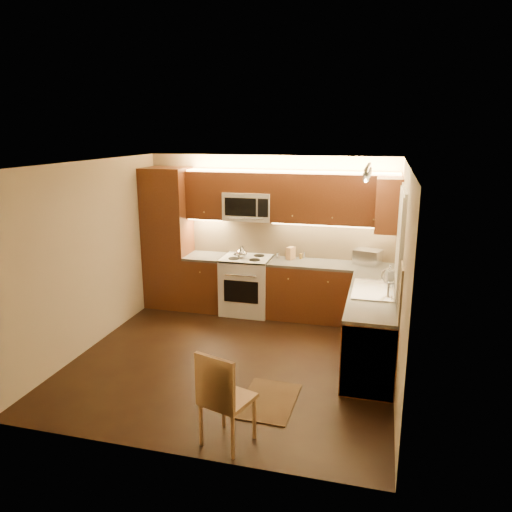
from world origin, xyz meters
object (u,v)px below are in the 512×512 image
(stove, at_px, (247,285))
(soap_bottle, at_px, (390,273))
(sink, at_px, (374,285))
(microwave, at_px, (249,206))
(toaster_oven, at_px, (368,257))
(kettle, at_px, (242,252))
(dining_chair, at_px, (228,396))
(knife_block, at_px, (291,253))

(stove, relative_size, soap_bottle, 4.51)
(sink, bearing_deg, soap_bottle, 69.51)
(sink, bearing_deg, microwave, 147.79)
(toaster_oven, bearing_deg, kettle, -155.57)
(microwave, xyz_separation_m, kettle, (-0.06, -0.20, -0.70))
(stove, xyz_separation_m, dining_chair, (0.76, -3.36, 0.02))
(kettle, height_order, soap_bottle, kettle)
(knife_block, height_order, soap_bottle, soap_bottle)
(toaster_oven, relative_size, knife_block, 1.96)
(stove, xyz_separation_m, toaster_oven, (1.87, 0.14, 0.56))
(microwave, distance_m, toaster_oven, 2.00)
(toaster_oven, bearing_deg, stove, -157.29)
(kettle, height_order, knife_block, kettle)
(stove, xyz_separation_m, knife_block, (0.69, 0.13, 0.54))
(sink, bearing_deg, stove, 150.64)
(stove, height_order, toaster_oven, toaster_oven)
(stove, height_order, microwave, microwave)
(sink, xyz_separation_m, dining_chair, (-1.24, -2.24, -0.50))
(stove, distance_m, kettle, 0.57)
(sink, relative_size, dining_chair, 0.90)
(sink, height_order, toaster_oven, toaster_oven)
(toaster_oven, bearing_deg, soap_bottle, -47.93)
(sink, relative_size, knife_block, 4.39)
(kettle, xyz_separation_m, knife_block, (0.75, 0.19, -0.02))
(toaster_oven, height_order, soap_bottle, toaster_oven)
(sink, xyz_separation_m, soap_bottle, (0.19, 0.52, 0.03))
(sink, height_order, kettle, kettle)
(microwave, relative_size, dining_chair, 0.80)
(microwave, height_order, soap_bottle, microwave)
(sink, height_order, soap_bottle, soap_bottle)
(kettle, relative_size, knife_block, 1.01)
(toaster_oven, bearing_deg, microwave, -161.41)
(sink, height_order, knife_block, knife_block)
(sink, bearing_deg, knife_block, 136.27)
(knife_block, relative_size, soap_bottle, 0.96)
(toaster_oven, relative_size, dining_chair, 0.40)
(microwave, bearing_deg, knife_block, -0.29)
(kettle, bearing_deg, toaster_oven, 13.22)
(sink, distance_m, dining_chair, 2.61)
(toaster_oven, relative_size, soap_bottle, 1.88)
(kettle, relative_size, soap_bottle, 0.97)
(kettle, relative_size, toaster_oven, 0.52)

